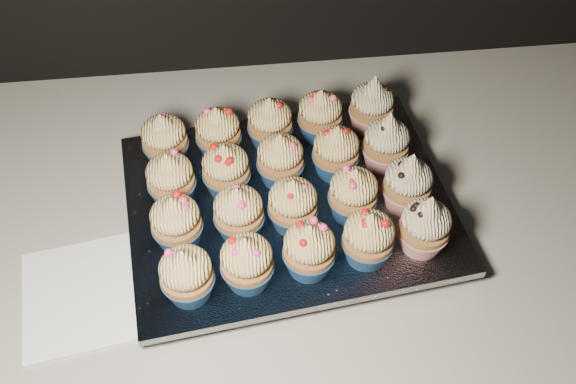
% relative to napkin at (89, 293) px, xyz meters
% --- Properties ---
extents(cabinet, '(2.40, 0.60, 0.86)m').
position_rel_napkin_xyz_m(cabinet, '(0.50, 0.12, -0.47)').
color(cabinet, black).
rests_on(cabinet, ground).
extents(worktop, '(2.44, 0.64, 0.04)m').
position_rel_napkin_xyz_m(worktop, '(0.50, 0.12, -0.02)').
color(worktop, beige).
rests_on(worktop, cabinet).
extents(napkin, '(0.18, 0.18, 0.00)m').
position_rel_napkin_xyz_m(napkin, '(0.00, 0.00, 0.00)').
color(napkin, white).
rests_on(napkin, worktop).
extents(baking_tray, '(0.42, 0.34, 0.02)m').
position_rel_napkin_xyz_m(baking_tray, '(0.26, 0.10, 0.01)').
color(baking_tray, black).
rests_on(baking_tray, worktop).
extents(foil_lining, '(0.45, 0.37, 0.01)m').
position_rel_napkin_xyz_m(foil_lining, '(0.26, 0.10, 0.03)').
color(foil_lining, silver).
rests_on(foil_lining, baking_tray).
extents(cupcake_0, '(0.06, 0.06, 0.08)m').
position_rel_napkin_xyz_m(cupcake_0, '(0.13, -0.03, 0.07)').
color(cupcake_0, navy).
rests_on(cupcake_0, foil_lining).
extents(cupcake_1, '(0.06, 0.06, 0.08)m').
position_rel_napkin_xyz_m(cupcake_1, '(0.20, -0.02, 0.07)').
color(cupcake_1, navy).
rests_on(cupcake_1, foil_lining).
extents(cupcake_2, '(0.06, 0.06, 0.08)m').
position_rel_napkin_xyz_m(cupcake_2, '(0.27, -0.01, 0.07)').
color(cupcake_2, navy).
rests_on(cupcake_2, foil_lining).
extents(cupcake_3, '(0.06, 0.06, 0.08)m').
position_rel_napkin_xyz_m(cupcake_3, '(0.34, -0.00, 0.07)').
color(cupcake_3, navy).
rests_on(cupcake_3, foil_lining).
extents(cupcake_4, '(0.06, 0.06, 0.10)m').
position_rel_napkin_xyz_m(cupcake_4, '(0.42, 0.01, 0.07)').
color(cupcake_4, '#A71E17').
rests_on(cupcake_4, foil_lining).
extents(cupcake_5, '(0.06, 0.06, 0.08)m').
position_rel_napkin_xyz_m(cupcake_5, '(0.12, 0.05, 0.07)').
color(cupcake_5, navy).
rests_on(cupcake_5, foil_lining).
extents(cupcake_6, '(0.06, 0.06, 0.08)m').
position_rel_napkin_xyz_m(cupcake_6, '(0.19, 0.05, 0.07)').
color(cupcake_6, navy).
rests_on(cupcake_6, foil_lining).
extents(cupcake_7, '(0.06, 0.06, 0.08)m').
position_rel_napkin_xyz_m(cupcake_7, '(0.26, 0.06, 0.07)').
color(cupcake_7, navy).
rests_on(cupcake_7, foil_lining).
extents(cupcake_8, '(0.06, 0.06, 0.08)m').
position_rel_napkin_xyz_m(cupcake_8, '(0.34, 0.07, 0.07)').
color(cupcake_8, navy).
rests_on(cupcake_8, foil_lining).
extents(cupcake_9, '(0.06, 0.06, 0.10)m').
position_rel_napkin_xyz_m(cupcake_9, '(0.41, 0.07, 0.07)').
color(cupcake_9, '#A71E17').
rests_on(cupcake_9, foil_lining).
extents(cupcake_10, '(0.06, 0.06, 0.08)m').
position_rel_napkin_xyz_m(cupcake_10, '(0.11, 0.12, 0.07)').
color(cupcake_10, navy).
rests_on(cupcake_10, foil_lining).
extents(cupcake_11, '(0.06, 0.06, 0.08)m').
position_rel_napkin_xyz_m(cupcake_11, '(0.18, 0.12, 0.07)').
color(cupcake_11, navy).
rests_on(cupcake_11, foil_lining).
extents(cupcake_12, '(0.06, 0.06, 0.08)m').
position_rel_napkin_xyz_m(cupcake_12, '(0.25, 0.13, 0.07)').
color(cupcake_12, navy).
rests_on(cupcake_12, foil_lining).
extents(cupcake_13, '(0.06, 0.06, 0.08)m').
position_rel_napkin_xyz_m(cupcake_13, '(0.33, 0.14, 0.07)').
color(cupcake_13, navy).
rests_on(cupcake_13, foil_lining).
extents(cupcake_14, '(0.06, 0.06, 0.10)m').
position_rel_napkin_xyz_m(cupcake_14, '(0.40, 0.15, 0.07)').
color(cupcake_14, '#A71E17').
rests_on(cupcake_14, foil_lining).
extents(cupcake_15, '(0.06, 0.06, 0.08)m').
position_rel_napkin_xyz_m(cupcake_15, '(0.10, 0.19, 0.07)').
color(cupcake_15, navy).
rests_on(cupcake_15, foil_lining).
extents(cupcake_16, '(0.06, 0.06, 0.08)m').
position_rel_napkin_xyz_m(cupcake_16, '(0.17, 0.19, 0.07)').
color(cupcake_16, navy).
rests_on(cupcake_16, foil_lining).
extents(cupcake_17, '(0.06, 0.06, 0.08)m').
position_rel_napkin_xyz_m(cupcake_17, '(0.25, 0.20, 0.07)').
color(cupcake_17, navy).
rests_on(cupcake_17, foil_lining).
extents(cupcake_18, '(0.06, 0.06, 0.08)m').
position_rel_napkin_xyz_m(cupcake_18, '(0.32, 0.21, 0.07)').
color(cupcake_18, navy).
rests_on(cupcake_18, foil_lining).
extents(cupcake_19, '(0.06, 0.06, 0.10)m').
position_rel_napkin_xyz_m(cupcake_19, '(0.39, 0.22, 0.07)').
color(cupcake_19, '#A71E17').
rests_on(cupcake_19, foil_lining).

